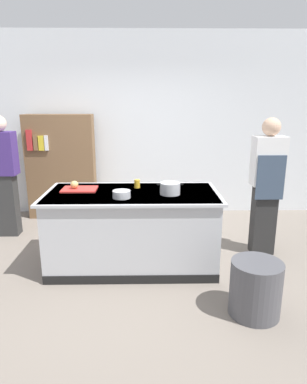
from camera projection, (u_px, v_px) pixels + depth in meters
The scene contains 12 objects.
ground_plane at pixel (133, 264), 4.10m from camera, with size 10.00×10.00×0.00m, color slate.
back_wall at pixel (137, 126), 5.73m from camera, with size 6.40×0.12×3.00m, color silver.
counter_island at pixel (132, 228), 3.98m from camera, with size 1.98×0.98×0.90m.
cutting_board at pixel (80, 189), 3.96m from camera, with size 0.40×0.28×0.02m, color red.
onion at pixel (74, 185), 3.95m from camera, with size 0.09×0.09×0.09m, color tan.
stock_pot at pixel (170, 188), 3.78m from camera, with size 0.29×0.22×0.13m.
mixing_bowl at pixel (122, 194), 3.64m from camera, with size 0.19×0.19×0.08m, color #B7BABF.
juice_cup at pixel (137, 184), 4.06m from camera, with size 0.07×0.07×0.10m, color yellow.
trash_bin at pixel (255, 288), 3.09m from camera, with size 0.47×0.47×0.52m, color #4C4C51.
person_chef at pixel (266, 184), 4.20m from camera, with size 0.38×0.25×1.72m.
person_guest at pixel (4, 174), 4.79m from camera, with size 0.38×0.24×1.72m.
bookshelf at pixel (61, 167), 5.59m from camera, with size 1.10×0.31×1.70m.
Camera 1 is at (0.18, -3.73, 1.92)m, focal length 31.76 mm.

